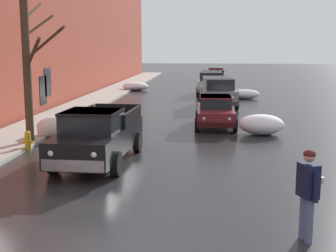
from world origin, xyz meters
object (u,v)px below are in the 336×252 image
at_px(sedan_red_at_far_intersection, 216,75).
at_px(pedestrian_with_coffee, 308,188).
at_px(bare_tree_second_along_sidewalk, 29,68).
at_px(sedan_maroon_parked_kerbside_close, 215,111).
at_px(fire_hydrant, 28,141).
at_px(suv_grey_parked_kerbside_mid, 218,91).
at_px(sedan_green_queued_behind_truck, 217,79).
at_px(pickup_truck_black_approaching_near_lane, 98,135).
at_px(suv_silver_parked_far_down_block, 211,82).

height_order(sedan_red_at_far_intersection, pedestrian_with_coffee, pedestrian_with_coffee).
xyz_separation_m(bare_tree_second_along_sidewalk, sedan_red_at_far_intersection, (7.50, 32.57, -2.13)).
relative_size(sedan_maroon_parked_kerbside_close, pedestrian_with_coffee, 2.28).
distance_m(pedestrian_with_coffee, fire_hydrant, 10.90).
xyz_separation_m(bare_tree_second_along_sidewalk, fire_hydrant, (0.22, -0.98, -2.52)).
height_order(suv_grey_parked_kerbside_mid, sedan_green_queued_behind_truck, suv_grey_parked_kerbside_mid).
distance_m(pickup_truck_black_approaching_near_lane, sedan_maroon_parked_kerbside_close, 8.06).
distance_m(bare_tree_second_along_sidewalk, suv_grey_parked_kerbside_mid, 14.00).
relative_size(sedan_maroon_parked_kerbside_close, fire_hydrant, 5.66).
height_order(sedan_green_queued_behind_truck, pedestrian_with_coffee, pedestrian_with_coffee).
height_order(sedan_maroon_parked_kerbside_close, suv_silver_parked_far_down_block, suv_silver_parked_far_down_block).
bearing_deg(sedan_red_at_far_intersection, pedestrian_with_coffee, -88.71).
height_order(suv_grey_parked_kerbside_mid, fire_hydrant, suv_grey_parked_kerbside_mid).
distance_m(suv_grey_parked_kerbside_mid, suv_silver_parked_far_down_block, 7.70).
bearing_deg(pickup_truck_black_approaching_near_lane, sedan_maroon_parked_kerbside_close, 61.78).
bearing_deg(fire_hydrant, sedan_maroon_parked_kerbside_close, 39.53).
height_order(pickup_truck_black_approaching_near_lane, sedan_green_queued_behind_truck, pickup_truck_black_approaching_near_lane).
distance_m(suv_grey_parked_kerbside_mid, sedan_green_queued_behind_truck, 14.84).
relative_size(sedan_maroon_parked_kerbside_close, sedan_green_queued_behind_truck, 0.91).
distance_m(bare_tree_second_along_sidewalk, fire_hydrant, 2.72).
bearing_deg(pedestrian_with_coffee, sedan_green_queued_behind_truck, 91.56).
relative_size(suv_silver_parked_far_down_block, pedestrian_with_coffee, 2.54).
bearing_deg(suv_silver_parked_far_down_block, fire_hydrant, -107.95).
bearing_deg(suv_silver_parked_far_down_block, suv_grey_parked_kerbside_mid, -87.24).
xyz_separation_m(suv_silver_parked_far_down_block, sedan_green_queued_behind_truck, (0.62, 7.15, -0.24)).
distance_m(pickup_truck_black_approaching_near_lane, sedan_red_at_far_intersection, 35.37).
bearing_deg(pickup_truck_black_approaching_near_lane, pedestrian_with_coffee, -46.64).
relative_size(bare_tree_second_along_sidewalk, sedan_red_at_far_intersection, 1.28).
distance_m(suv_silver_parked_far_down_block, sedan_red_at_far_intersection, 13.06).
bearing_deg(sedan_red_at_far_intersection, bare_tree_second_along_sidewalk, -102.98).
bearing_deg(pedestrian_with_coffee, fire_hydrant, 138.93).
height_order(suv_silver_parked_far_down_block, fire_hydrant, suv_silver_parked_far_down_block).
relative_size(bare_tree_second_along_sidewalk, sedan_green_queued_behind_truck, 1.22).
distance_m(pickup_truck_black_approaching_near_lane, suv_silver_parked_far_down_block, 22.37).
bearing_deg(suv_grey_parked_kerbside_mid, fire_hydrant, -118.69).
bearing_deg(sedan_maroon_parked_kerbside_close, pedestrian_with_coffee, -83.38).
xyz_separation_m(bare_tree_second_along_sidewalk, suv_grey_parked_kerbside_mid, (7.23, 11.84, -1.89)).
distance_m(sedan_maroon_parked_kerbside_close, sedan_green_queued_behind_truck, 22.11).
bearing_deg(suv_silver_parked_far_down_block, sedan_maroon_parked_kerbside_close, -89.67).
height_order(suv_silver_parked_far_down_block, sedan_green_queued_behind_truck, suv_silver_parked_far_down_block).
distance_m(bare_tree_second_along_sidewalk, sedan_maroon_parked_kerbside_close, 8.58).
xyz_separation_m(suv_grey_parked_kerbside_mid, pedestrian_with_coffee, (1.19, -19.96, 0.05)).
relative_size(bare_tree_second_along_sidewalk, suv_silver_parked_far_down_block, 1.20).
bearing_deg(sedan_green_queued_behind_truck, suv_grey_parked_kerbside_mid, -90.94).
bearing_deg(pickup_truck_black_approaching_near_lane, fire_hydrant, 152.02).
bearing_deg(pickup_truck_black_approaching_near_lane, suv_silver_parked_far_down_block, 80.41).
relative_size(sedan_maroon_parked_kerbside_close, suv_grey_parked_kerbside_mid, 0.88).
bearing_deg(suv_silver_parked_far_down_block, pedestrian_with_coffee, -86.77).
height_order(sedan_maroon_parked_kerbside_close, suv_grey_parked_kerbside_mid, suv_grey_parked_kerbside_mid).
relative_size(sedan_maroon_parked_kerbside_close, sedan_red_at_far_intersection, 0.96).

